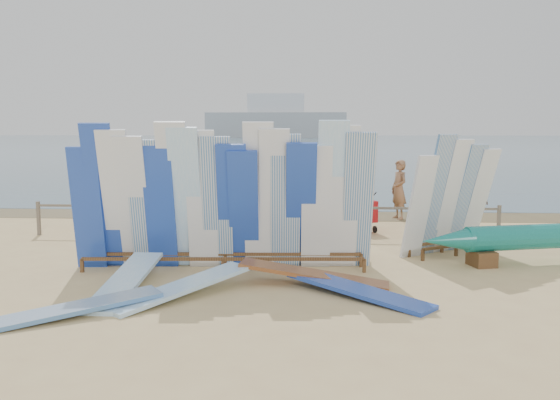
# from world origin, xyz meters

# --- Properties ---
(ground) EXTENTS (160.00, 160.00, 0.00)m
(ground) POSITION_xyz_m (0.00, 0.00, 0.00)
(ground) COLOR #DABB7E
(ground) RESTS_ON ground
(ocean) EXTENTS (320.00, 240.00, 0.02)m
(ocean) POSITION_xyz_m (0.00, 128.00, 0.00)
(ocean) COLOR #426175
(ocean) RESTS_ON ground
(wet_sand_strip) EXTENTS (40.00, 2.60, 0.01)m
(wet_sand_strip) POSITION_xyz_m (0.00, 7.20, 0.00)
(wet_sand_strip) COLOR brown
(wet_sand_strip) RESTS_ON ground
(distant_ship) EXTENTS (45.00, 8.00, 14.00)m
(distant_ship) POSITION_xyz_m (-12.00, 180.00, 5.31)
(distant_ship) COLOR #999EA3
(distant_ship) RESTS_ON ocean
(fence) EXTENTS (12.08, 0.08, 0.90)m
(fence) POSITION_xyz_m (0.00, 3.00, 0.63)
(fence) COLOR #716655
(fence) RESTS_ON ground
(main_surfboard_rack) EXTENTS (6.01, 1.16, 2.98)m
(main_surfboard_rack) POSITION_xyz_m (-0.45, -0.57, 1.35)
(main_surfboard_rack) COLOR brown
(main_surfboard_rack) RESTS_ON ground
(side_surfboard_rack) EXTENTS (2.33, 1.85, 2.71)m
(side_surfboard_rack) POSITION_xyz_m (4.38, 1.20, 1.22)
(side_surfboard_rack) COLOR brown
(side_surfboard_rack) RESTS_ON ground
(outrigger_canoe) EXTENTS (5.80, 2.00, 0.84)m
(outrigger_canoe) POSITION_xyz_m (6.34, 0.49, 0.53)
(outrigger_canoe) COLOR brown
(outrigger_canoe) RESTS_ON ground
(vendor_table) EXTENTS (0.89, 0.67, 1.11)m
(vendor_table) POSITION_xyz_m (1.93, 0.67, 0.37)
(vendor_table) COLOR brown
(vendor_table) RESTS_ON ground
(flat_board_d) EXTENTS (2.46, 2.12, 0.24)m
(flat_board_d) POSITION_xyz_m (2.09, -2.38, 0.00)
(flat_board_d) COLOR #2448B6
(flat_board_d) RESTS_ON ground
(flat_board_a) EXTENTS (0.62, 2.70, 0.42)m
(flat_board_a) POSITION_xyz_m (-1.90, -2.32, 0.00)
(flat_board_a) COLOR #99CEF5
(flat_board_a) RESTS_ON ground
(flat_board_b) EXTENTS (2.17, 2.41, 0.36)m
(flat_board_b) POSITION_xyz_m (-0.86, -2.58, 0.00)
(flat_board_b) COLOR #99CEF5
(flat_board_b) RESTS_ON ground
(flat_board_e) EXTENTS (2.52, 2.03, 0.23)m
(flat_board_e) POSITION_xyz_m (-2.29, -3.67, 0.00)
(flat_board_e) COLOR silver
(flat_board_e) RESTS_ON ground
(flat_board_c) EXTENTS (2.74, 0.88, 0.40)m
(flat_board_c) POSITION_xyz_m (1.35, -1.66, 0.00)
(flat_board_c) COLOR #985529
(flat_board_c) RESTS_ON ground
(beach_chair_left) EXTENTS (0.66, 0.68, 0.86)m
(beach_chair_left) POSITION_xyz_m (1.14, 3.48, 0.25)
(beach_chair_left) COLOR #B31316
(beach_chair_left) RESTS_ON ground
(beach_chair_right) EXTENTS (0.52, 0.54, 0.81)m
(beach_chair_right) POSITION_xyz_m (1.28, 3.83, 0.24)
(beach_chair_right) COLOR #B31316
(beach_chair_right) RESTS_ON ground
(stroller) EXTENTS (0.85, 0.98, 1.13)m
(stroller) POSITION_xyz_m (2.67, 4.12, 0.45)
(stroller) COLOR #B31316
(stroller) RESTS_ON ground
(beachgoer_11) EXTENTS (0.69, 1.72, 1.81)m
(beachgoer_11) POSITION_xyz_m (-2.77, 6.08, 0.91)
(beachgoer_11) COLOR beige
(beachgoer_11) RESTS_ON ground
(beachgoer_extra_1) EXTENTS (1.00, 0.82, 1.59)m
(beachgoer_extra_1) POSITION_xyz_m (-5.91, 6.68, 0.79)
(beachgoer_extra_1) COLOR #8C6042
(beachgoer_extra_1) RESTS_ON ground
(beachgoer_1) EXTENTS (0.74, 0.73, 1.85)m
(beachgoer_1) POSITION_xyz_m (-3.30, 4.60, 0.92)
(beachgoer_1) COLOR #8C6042
(beachgoer_1) RESTS_ON ground
(beachgoer_7) EXTENTS (0.60, 0.77, 1.86)m
(beachgoer_7) POSITION_xyz_m (3.95, 6.45, 0.93)
(beachgoer_7) COLOR #8C6042
(beachgoer_7) RESTS_ON ground
(beachgoer_2) EXTENTS (0.88, 0.95, 1.81)m
(beachgoer_2) POSITION_xyz_m (-3.94, 3.60, 0.91)
(beachgoer_2) COLOR beige
(beachgoer_2) RESTS_ON ground
(beachgoer_9) EXTENTS (1.10, 0.66, 1.58)m
(beachgoer_9) POSITION_xyz_m (5.21, 5.60, 0.79)
(beachgoer_9) COLOR tan
(beachgoer_9) RESTS_ON ground
(beachgoer_5) EXTENTS (0.91, 1.78, 1.83)m
(beachgoer_5) POSITION_xyz_m (0.14, 6.60, 0.92)
(beachgoer_5) COLOR beige
(beachgoer_5) RESTS_ON ground
(beachgoer_10) EXTENTS (0.99, 0.46, 1.67)m
(beachgoer_10) POSITION_xyz_m (5.53, 4.08, 0.83)
(beachgoer_10) COLOR #8C6042
(beachgoer_10) RESTS_ON ground
(beachgoer_8) EXTENTS (0.81, 0.81, 1.60)m
(beachgoer_8) POSITION_xyz_m (5.80, 4.73, 0.80)
(beachgoer_8) COLOR beige
(beachgoer_8) RESTS_ON ground
(beachgoer_3) EXTENTS (1.02, 1.21, 1.76)m
(beachgoer_3) POSITION_xyz_m (-0.93, 5.13, 0.88)
(beachgoer_3) COLOR tan
(beachgoer_3) RESTS_ON ground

